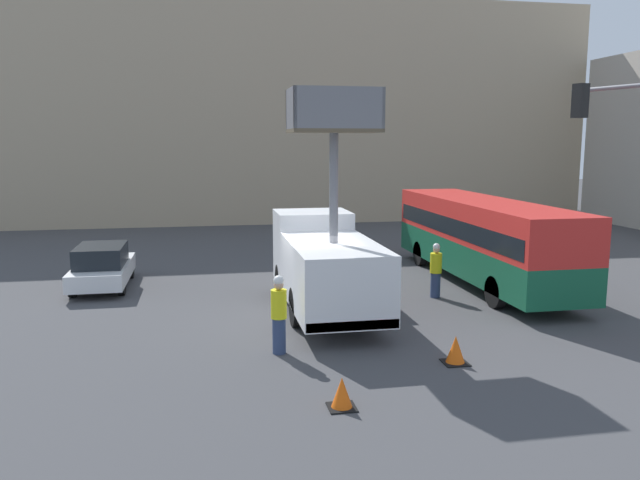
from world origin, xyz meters
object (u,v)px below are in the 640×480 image
at_px(city_bus, 482,234).
at_px(road_worker_near_truck, 279,314).
at_px(traffic_light_pole, 635,156).
at_px(road_worker_directing, 436,271).
at_px(utility_truck, 325,261).
at_px(traffic_cone_near_truck, 455,351).
at_px(traffic_cone_mid_road, 342,394).
at_px(parked_car_curbside, 102,266).

distance_m(city_bus, road_worker_near_truck, 10.28).
height_order(city_bus, traffic_light_pole, traffic_light_pole).
bearing_deg(road_worker_directing, utility_truck, -101.77).
height_order(traffic_light_pole, traffic_cone_near_truck, traffic_light_pole).
relative_size(city_bus, traffic_cone_near_truck, 16.82).
bearing_deg(traffic_cone_mid_road, utility_truck, 81.52).
height_order(road_worker_near_truck, traffic_cone_mid_road, road_worker_near_truck).
relative_size(traffic_light_pole, parked_car_curbside, 1.60).
height_order(traffic_light_pole, road_worker_near_truck, traffic_light_pole).
bearing_deg(road_worker_directing, traffic_light_pole, 32.89).
xyz_separation_m(city_bus, traffic_cone_mid_road, (-7.30, -9.61, -1.47)).
bearing_deg(traffic_cone_mid_road, traffic_cone_near_truck, 31.46).
bearing_deg(road_worker_near_truck, traffic_cone_mid_road, -85.42).
relative_size(city_bus, traffic_cone_mid_road, 17.83).
relative_size(road_worker_near_truck, parked_car_curbside, 0.45).
xyz_separation_m(traffic_cone_mid_road, parked_car_curbside, (-6.00, 11.29, 0.47)).
xyz_separation_m(traffic_light_pole, road_worker_near_truck, (-10.64, -1.84, -3.66)).
bearing_deg(utility_truck, road_worker_near_truck, -118.44).
bearing_deg(traffic_light_pole, utility_truck, 170.74).
bearing_deg(utility_truck, traffic_cone_near_truck, -65.92).
height_order(traffic_cone_near_truck, parked_car_curbside, parked_car_curbside).
bearing_deg(traffic_cone_near_truck, utility_truck, 114.08).
distance_m(traffic_light_pole, parked_car_curbside, 17.42).
xyz_separation_m(road_worker_near_truck, traffic_cone_mid_road, (0.79, -3.33, -0.68)).
relative_size(road_worker_near_truck, traffic_cone_mid_road, 3.13).
height_order(road_worker_near_truck, road_worker_directing, road_worker_near_truck).
xyz_separation_m(road_worker_directing, traffic_cone_near_truck, (-1.80, -5.93, -0.59)).
distance_m(road_worker_directing, parked_car_curbside, 11.43).
bearing_deg(road_worker_directing, parked_car_curbside, -136.61).
bearing_deg(traffic_light_pole, parked_car_curbside, 158.89).
xyz_separation_m(road_worker_directing, parked_car_curbside, (-10.89, 3.47, -0.13)).
height_order(utility_truck, traffic_cone_mid_road, utility_truck).
height_order(utility_truck, road_worker_near_truck, utility_truck).
height_order(city_bus, parked_car_curbside, city_bus).
distance_m(utility_truck, road_worker_directing, 4.15).
bearing_deg(traffic_cone_near_truck, traffic_cone_mid_road, -148.54).
distance_m(traffic_light_pole, traffic_cone_near_truck, 8.66).
relative_size(utility_truck, traffic_cone_near_truck, 10.28).
distance_m(city_bus, traffic_cone_near_truck, 8.91).
distance_m(traffic_cone_near_truck, parked_car_curbside, 13.08).
height_order(road_worker_near_truck, traffic_cone_near_truck, road_worker_near_truck).
distance_m(road_worker_near_truck, traffic_cone_mid_road, 3.49).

